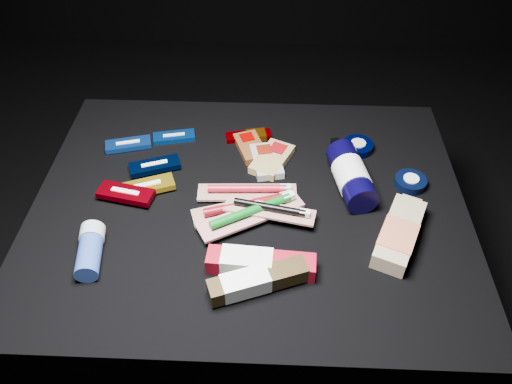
{
  "coord_description": "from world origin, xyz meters",
  "views": [
    {
      "loc": [
        0.05,
        -0.79,
        1.21
      ],
      "look_at": [
        0.01,
        0.01,
        0.42
      ],
      "focal_mm": 35.0,
      "sensor_mm": 36.0,
      "label": 1
    }
  ],
  "objects_px": {
    "lotion_bottle": "(351,175)",
    "toothpaste_carton_red": "(256,263)",
    "bodywash_bottle": "(399,235)",
    "deodorant_stick": "(90,250)"
  },
  "relations": [
    {
      "from": "deodorant_stick",
      "to": "toothpaste_carton_red",
      "type": "bearing_deg",
      "value": -11.48
    },
    {
      "from": "toothpaste_carton_red",
      "to": "bodywash_bottle",
      "type": "bearing_deg",
      "value": 19.93
    },
    {
      "from": "toothpaste_carton_red",
      "to": "lotion_bottle",
      "type": "bearing_deg",
      "value": 53.71
    },
    {
      "from": "deodorant_stick",
      "to": "toothpaste_carton_red",
      "type": "height_order",
      "value": "deodorant_stick"
    },
    {
      "from": "lotion_bottle",
      "to": "deodorant_stick",
      "type": "xyz_separation_m",
      "value": [
        -0.54,
        -0.23,
        -0.01
      ]
    },
    {
      "from": "bodywash_bottle",
      "to": "deodorant_stick",
      "type": "distance_m",
      "value": 0.63
    },
    {
      "from": "bodywash_bottle",
      "to": "toothpaste_carton_red",
      "type": "height_order",
      "value": "same"
    },
    {
      "from": "bodywash_bottle",
      "to": "deodorant_stick",
      "type": "xyz_separation_m",
      "value": [
        -0.63,
        -0.07,
        0.0
      ]
    },
    {
      "from": "toothpaste_carton_red",
      "to": "deodorant_stick",
      "type": "bearing_deg",
      "value": -178.92
    },
    {
      "from": "lotion_bottle",
      "to": "toothpaste_carton_red",
      "type": "xyz_separation_m",
      "value": [
        -0.21,
        -0.25,
        -0.02
      ]
    }
  ]
}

